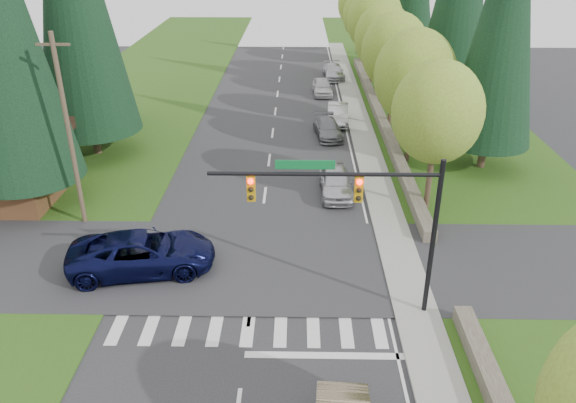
{
  "coord_description": "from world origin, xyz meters",
  "views": [
    {
      "loc": [
        1.91,
        -14.37,
        14.45
      ],
      "look_at": [
        1.49,
        9.06,
        2.8
      ],
      "focal_mm": 35.0,
      "sensor_mm": 36.0,
      "label": 1
    }
  ],
  "objects_px": {
    "parked_car_e": "(334,72)",
    "suv_navy": "(142,253)",
    "parked_car_c": "(338,114)",
    "parked_car_b": "(328,128)",
    "parked_car_a": "(336,182)",
    "parked_car_d": "(322,87)"
  },
  "relations": [
    {
      "from": "parked_car_a",
      "to": "parked_car_d",
      "type": "relative_size",
      "value": 1.07
    },
    {
      "from": "suv_navy",
      "to": "parked_car_b",
      "type": "xyz_separation_m",
      "value": [
        9.36,
        18.35,
        -0.27
      ]
    },
    {
      "from": "parked_car_c",
      "to": "parked_car_e",
      "type": "xyz_separation_m",
      "value": [
        0.47,
        14.44,
        -0.04
      ]
    },
    {
      "from": "parked_car_c",
      "to": "parked_car_e",
      "type": "relative_size",
      "value": 0.93
    },
    {
      "from": "parked_car_d",
      "to": "parked_car_a",
      "type": "bearing_deg",
      "value": -92.69
    },
    {
      "from": "parked_car_c",
      "to": "parked_car_e",
      "type": "height_order",
      "value": "parked_car_c"
    },
    {
      "from": "parked_car_e",
      "to": "parked_car_d",
      "type": "bearing_deg",
      "value": -105.9
    },
    {
      "from": "parked_car_d",
      "to": "parked_car_c",
      "type": "bearing_deg",
      "value": -86.42
    },
    {
      "from": "suv_navy",
      "to": "parked_car_e",
      "type": "height_order",
      "value": "suv_navy"
    },
    {
      "from": "parked_car_c",
      "to": "parked_car_b",
      "type": "bearing_deg",
      "value": -102.21
    },
    {
      "from": "suv_navy",
      "to": "parked_car_c",
      "type": "relative_size",
      "value": 1.45
    },
    {
      "from": "parked_car_a",
      "to": "suv_navy",
      "type": "bearing_deg",
      "value": -139.59
    },
    {
      "from": "parked_car_a",
      "to": "parked_car_c",
      "type": "relative_size",
      "value": 1.0
    },
    {
      "from": "parked_car_e",
      "to": "parked_car_c",
      "type": "bearing_deg",
      "value": -94.67
    },
    {
      "from": "parked_car_b",
      "to": "parked_car_e",
      "type": "relative_size",
      "value": 0.91
    },
    {
      "from": "suv_navy",
      "to": "parked_car_b",
      "type": "height_order",
      "value": "suv_navy"
    },
    {
      "from": "parked_car_e",
      "to": "suv_navy",
      "type": "bearing_deg",
      "value": -109.43
    },
    {
      "from": "parked_car_a",
      "to": "parked_car_e",
      "type": "xyz_separation_m",
      "value": [
        1.4,
        27.66,
        -0.07
      ]
    },
    {
      "from": "parked_car_b",
      "to": "parked_car_c",
      "type": "bearing_deg",
      "value": 66.78
    },
    {
      "from": "parked_car_b",
      "to": "parked_car_e",
      "type": "distance_m",
      "value": 17.71
    },
    {
      "from": "parked_car_a",
      "to": "parked_car_e",
      "type": "relative_size",
      "value": 0.94
    },
    {
      "from": "parked_car_a",
      "to": "parked_car_e",
      "type": "height_order",
      "value": "parked_car_a"
    }
  ]
}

